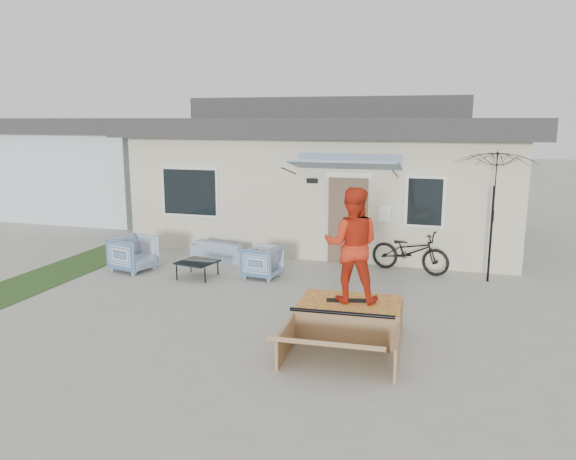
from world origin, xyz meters
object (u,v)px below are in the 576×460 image
(loveseat, at_px, (224,247))
(coffee_table, at_px, (198,269))
(armchair_left, at_px, (134,252))
(armchair_right, at_px, (262,260))
(skater, at_px, (352,243))
(skateboard, at_px, (351,300))
(patio_umbrella, at_px, (493,202))
(bicycle, at_px, (410,247))
(skate_ramp, at_px, (350,318))

(loveseat, xyz_separation_m, coffee_table, (0.08, -1.67, -0.15))
(armchair_left, xyz_separation_m, coffee_table, (1.67, -0.11, -0.26))
(armchair_right, distance_m, skater, 3.85)
(loveseat, distance_m, skateboard, 5.56)
(armchair_right, bearing_deg, armchair_left, -76.69)
(armchair_left, bearing_deg, armchair_right, -69.39)
(loveseat, height_order, patio_umbrella, patio_umbrella)
(bicycle, distance_m, skateboard, 4.13)
(armchair_left, relative_size, skateboard, 1.13)
(bicycle, bearing_deg, coffee_table, 127.57)
(armchair_left, xyz_separation_m, patio_umbrella, (7.86, 1.45, 1.30))
(armchair_right, xyz_separation_m, coffee_table, (-1.37, -0.45, -0.20))
(armchair_right, distance_m, skate_ramp, 3.72)
(armchair_left, distance_m, coffee_table, 1.70)
(loveseat, xyz_separation_m, patio_umbrella, (6.26, -0.11, 1.42))
(loveseat, relative_size, skateboard, 2.15)
(armchair_right, height_order, patio_umbrella, patio_umbrella)
(patio_umbrella, relative_size, skateboard, 2.79)
(skate_ramp, bearing_deg, patio_umbrella, 55.69)
(skater, bearing_deg, armchair_left, -29.38)
(loveseat, bearing_deg, skater, 148.79)
(skate_ramp, bearing_deg, armchair_left, 153.31)
(loveseat, xyz_separation_m, armchair_left, (-1.60, -1.56, 0.11))
(armchair_left, xyz_separation_m, skateboard, (5.54, -2.35, 0.12))
(skateboard, bearing_deg, armchair_right, 118.82)
(loveseat, xyz_separation_m, armchair_right, (1.44, -1.21, 0.06))
(loveseat, bearing_deg, coffee_table, 106.12)
(armchair_left, height_order, skate_ramp, armchair_left)
(coffee_table, distance_m, skateboard, 4.48)
(armchair_right, xyz_separation_m, skater, (2.50, -2.69, 1.14))
(armchair_right, height_order, bicycle, bicycle)
(loveseat, distance_m, patio_umbrella, 6.42)
(armchair_right, bearing_deg, skater, 49.69)
(loveseat, xyz_separation_m, skateboard, (3.94, -3.91, 0.24))
(patio_umbrella, bearing_deg, skateboard, -121.42)
(armchair_right, height_order, skate_ramp, armchair_right)
(loveseat, relative_size, bicycle, 0.92)
(coffee_table, xyz_separation_m, bicycle, (4.48, 1.85, 0.40))
(patio_umbrella, bearing_deg, coffee_table, -165.84)
(patio_umbrella, height_order, skater, skater)
(coffee_table, bearing_deg, skate_ramp, -30.64)
(patio_umbrella, distance_m, skate_ramp, 4.73)
(loveseat, bearing_deg, skateboard, 148.79)
(coffee_table, bearing_deg, armchair_left, 176.34)
(armchair_right, distance_m, bicycle, 3.42)
(loveseat, distance_m, armchair_left, 2.24)
(armchair_right, xyz_separation_m, skateboard, (2.50, -2.69, 0.18))
(skater, bearing_deg, armchair_right, -53.56)
(bicycle, bearing_deg, skateboard, -173.43)
(skateboard, relative_size, skater, 0.42)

